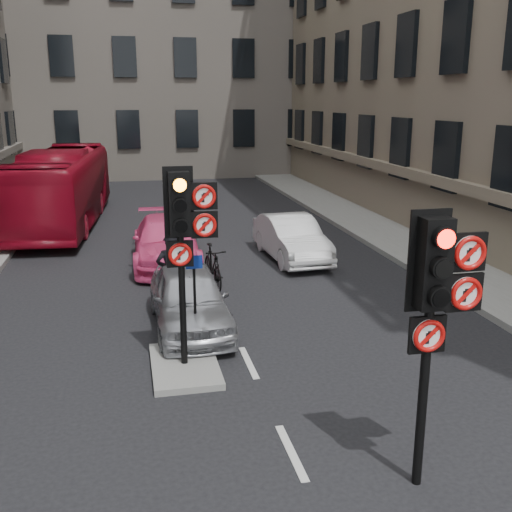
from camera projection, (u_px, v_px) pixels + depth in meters
name	position (u px, v px, depth m)	size (l,w,h in m)	color
pavement_right	(424.00, 249.00, 19.30)	(3.00, 50.00, 0.16)	gray
centre_island	(185.00, 366.00, 10.98)	(1.20, 2.00, 0.12)	gray
building_far	(149.00, 17.00, 39.83)	(30.00, 14.00, 20.00)	#675E57
signal_near	(438.00, 293.00, 7.10)	(0.91, 0.40, 3.58)	black
signal_far	(185.00, 225.00, 10.31)	(0.91, 0.40, 3.58)	black
car_silver	(189.00, 299.00, 12.78)	(1.57, 3.89, 1.33)	#9D9FA4
car_white	(291.00, 238.00, 18.26)	(1.40, 4.03, 1.33)	silver
car_pink	(166.00, 241.00, 17.75)	(1.91, 4.70, 1.36)	#EC4583
bus_red	(62.00, 187.00, 23.02)	(2.45, 10.46, 2.91)	maroon
motorcycle	(213.00, 266.00, 15.61)	(0.52, 1.83, 1.10)	black
motorcyclist	(171.00, 273.00, 13.71)	(0.68, 0.44, 1.86)	black
info_sign	(195.00, 288.00, 11.42)	(0.32, 0.10, 1.83)	black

